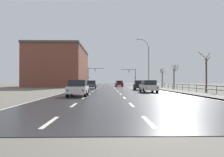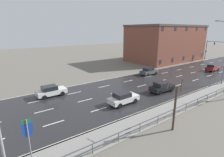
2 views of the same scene
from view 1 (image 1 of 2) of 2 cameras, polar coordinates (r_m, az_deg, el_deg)
name	(u,v)px [view 1 (image 1 of 2)]	position (r m, az deg, el deg)	size (l,w,h in m)	color
ground_plane	(113,87)	(53.65, 0.32, -2.31)	(160.00, 160.00, 0.12)	#666056
road_asphalt_strip	(112,86)	(65.64, 0.03, -1.94)	(14.00, 120.00, 0.03)	#232326
sidewalk_right	(139,86)	(66.37, 7.33, -1.88)	(3.00, 120.00, 0.12)	gray
guardrail	(196,87)	(29.15, 21.62, -2.14)	(0.07, 35.15, 1.00)	#515459
street_lamp_midground	(148,64)	(47.51, 9.56, 3.91)	(2.70, 0.24, 10.78)	slate
traffic_signal_right	(133,74)	(71.38, 5.56, 1.09)	(4.85, 0.36, 5.53)	#38383A
traffic_signal_left	(91,74)	(71.73, -5.62, 1.31)	(5.23, 0.36, 5.95)	#38383A
car_mid_centre	(91,84)	(41.42, -5.51, -1.59)	(1.96, 4.16, 1.57)	#474C51
car_near_right	(78,88)	(20.83, -9.06, -2.51)	(1.89, 4.13, 1.57)	silver
car_far_left	(119,84)	(56.07, 1.93, -1.35)	(2.02, 4.19, 1.57)	maroon
car_far_right	(140,85)	(35.42, 7.39, -1.75)	(1.98, 4.18, 1.57)	black
car_near_left	(149,86)	(27.82, 9.73, -2.04)	(1.89, 4.13, 1.57)	silver
brick_building	(60,67)	(60.87, -13.67, 2.96)	(13.42, 23.33, 10.60)	brown
bare_tree_near	(206,74)	(30.12, 23.88, 1.20)	(1.41, 1.51, 5.30)	#423328
bare_tree_mid	(174,77)	(41.95, 16.29, 0.43)	(1.33, 1.35, 4.59)	#423328
bare_tree_far	(162,78)	(51.51, 13.27, 0.21)	(1.29, 1.28, 4.53)	#423328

